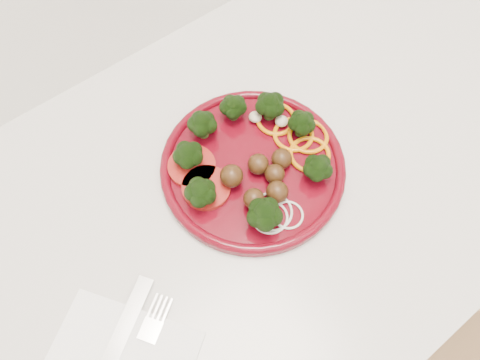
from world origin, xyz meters
TOP-DOWN VIEW (x-y plane):
  - counter at (0.00, 1.70)m, footprint 2.40×0.60m
  - plate at (0.29, 1.72)m, footprint 0.26×0.26m

SIDE VIEW (x-z plane):
  - counter at x=0.00m, z-range 0.00..0.90m
  - plate at x=0.29m, z-range 0.89..0.95m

